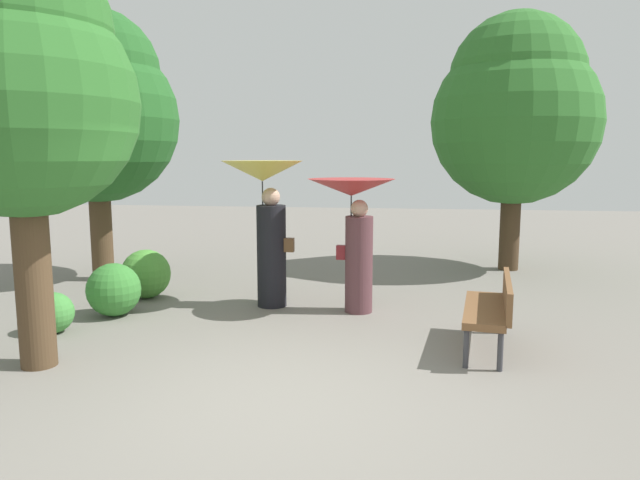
{
  "coord_description": "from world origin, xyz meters",
  "views": [
    {
      "loc": [
        1.23,
        -4.86,
        2.18
      ],
      "look_at": [
        0.0,
        3.79,
        0.92
      ],
      "focal_mm": 32.55,
      "sensor_mm": 36.0,
      "label": 1
    }
  ],
  "objects_px": {
    "person_left": "(266,205)",
    "tree_near_left": "(95,106)",
    "person_right": "(354,216)",
    "park_bench": "(492,306)",
    "tree_mid_left": "(19,80)",
    "tree_near_right": "(515,108)"
  },
  "relations": [
    {
      "from": "person_right",
      "to": "tree_near_right",
      "type": "xyz_separation_m",
      "value": [
        2.73,
        3.52,
        1.72
      ]
    },
    {
      "from": "person_left",
      "to": "tree_near_left",
      "type": "bearing_deg",
      "value": 75.3
    },
    {
      "from": "tree_near_right",
      "to": "person_right",
      "type": "bearing_deg",
      "value": -127.8
    },
    {
      "from": "park_bench",
      "to": "tree_near_left",
      "type": "bearing_deg",
      "value": -107.16
    },
    {
      "from": "tree_near_left",
      "to": "tree_mid_left",
      "type": "relative_size",
      "value": 1.08
    },
    {
      "from": "person_left",
      "to": "person_right",
      "type": "relative_size",
      "value": 1.13
    },
    {
      "from": "person_right",
      "to": "park_bench",
      "type": "relative_size",
      "value": 1.21
    },
    {
      "from": "tree_near_left",
      "to": "tree_mid_left",
      "type": "distance_m",
      "value": 4.44
    },
    {
      "from": "park_bench",
      "to": "person_left",
      "type": "bearing_deg",
      "value": -110.01
    },
    {
      "from": "tree_near_left",
      "to": "tree_near_right",
      "type": "xyz_separation_m",
      "value": [
        7.35,
        2.0,
        0.03
      ]
    },
    {
      "from": "person_right",
      "to": "tree_near_right",
      "type": "distance_m",
      "value": 4.78
    },
    {
      "from": "tree_near_left",
      "to": "tree_near_right",
      "type": "distance_m",
      "value": 7.62
    },
    {
      "from": "tree_near_right",
      "to": "tree_near_left",
      "type": "bearing_deg",
      "value": -164.81
    },
    {
      "from": "person_right",
      "to": "park_bench",
      "type": "distance_m",
      "value": 2.38
    },
    {
      "from": "person_right",
      "to": "tree_mid_left",
      "type": "distance_m",
      "value": 4.36
    },
    {
      "from": "park_bench",
      "to": "tree_mid_left",
      "type": "distance_m",
      "value": 5.49
    },
    {
      "from": "tree_near_left",
      "to": "tree_near_right",
      "type": "relative_size",
      "value": 0.97
    },
    {
      "from": "person_right",
      "to": "park_bench",
      "type": "xyz_separation_m",
      "value": [
        1.69,
        -1.44,
        -0.85
      ]
    },
    {
      "from": "tree_mid_left",
      "to": "tree_near_right",
      "type": "bearing_deg",
      "value": 46.59
    },
    {
      "from": "tree_mid_left",
      "to": "tree_near_left",
      "type": "bearing_deg",
      "value": 110.13
    },
    {
      "from": "person_left",
      "to": "person_right",
      "type": "bearing_deg",
      "value": -88.63
    },
    {
      "from": "park_bench",
      "to": "tree_near_left",
      "type": "relative_size",
      "value": 0.33
    }
  ]
}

